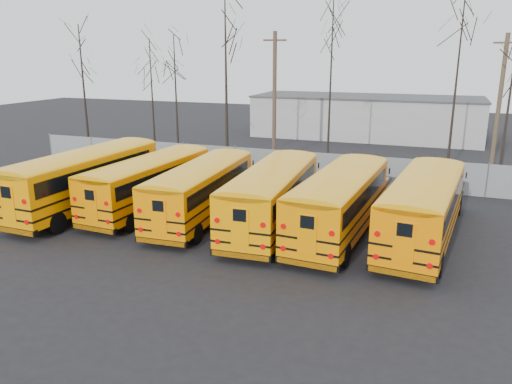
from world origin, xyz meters
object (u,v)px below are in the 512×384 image
at_px(bus_f, 424,203).
at_px(bus_b, 151,179).
at_px(utility_pole_right, 499,103).
at_px(bus_d, 273,191).
at_px(bus_a, 87,175).
at_px(bus_c, 203,186).
at_px(bus_e, 341,197).
at_px(utility_pole_left, 274,96).

bearing_deg(bus_f, bus_b, -173.97).
distance_m(bus_b, utility_pole_right, 24.23).
relative_size(bus_d, utility_pole_right, 1.17).
height_order(bus_a, bus_b, bus_a).
height_order(bus_b, bus_f, bus_f).
xyz_separation_m(bus_c, bus_e, (7.03, 0.08, 0.08)).
height_order(bus_a, utility_pole_left, utility_pole_left).
bearing_deg(bus_e, bus_b, -177.63).
bearing_deg(utility_pole_left, bus_a, -122.16).
distance_m(bus_f, utility_pole_left, 18.89).
distance_m(bus_a, bus_b, 3.47).
bearing_deg(utility_pole_right, bus_e, -108.13).
bearing_deg(bus_a, bus_d, 5.53).
xyz_separation_m(bus_c, bus_d, (3.76, -0.02, 0.08)).
distance_m(bus_c, utility_pole_left, 15.27).
bearing_deg(bus_c, bus_f, -0.31).
distance_m(bus_b, bus_e, 10.31).
height_order(bus_a, bus_d, bus_a).
xyz_separation_m(bus_e, bus_f, (3.62, 0.36, 0.01)).
xyz_separation_m(bus_b, bus_f, (13.92, 0.04, 0.09)).
xyz_separation_m(bus_a, utility_pole_left, (5.47, 15.50, 3.12)).
bearing_deg(bus_b, bus_f, 3.44).
xyz_separation_m(bus_b, bus_d, (7.03, -0.41, 0.08)).
xyz_separation_m(bus_f, utility_pole_right, (4.03, 15.91, 3.08)).
height_order(bus_a, bus_f, bus_a).
xyz_separation_m(bus_b, bus_c, (3.28, -0.39, -0.00)).
xyz_separation_m(bus_c, utility_pole_right, (14.67, 16.35, 3.17)).
relative_size(bus_b, bus_d, 0.96).
distance_m(bus_e, utility_pole_left, 17.18).
relative_size(bus_b, bus_c, 1.00).
xyz_separation_m(bus_a, bus_e, (13.61, 0.72, -0.12)).
bearing_deg(utility_pole_left, bus_d, -84.63).
bearing_deg(bus_e, utility_pole_left, 122.96).
bearing_deg(bus_a, utility_pole_left, 72.68).
bearing_deg(utility_pole_left, bus_b, -111.24).
bearing_deg(bus_b, bus_d, -0.12).
xyz_separation_m(bus_e, utility_pole_right, (7.65, 16.27, 3.09)).
relative_size(bus_b, bus_f, 0.95).
xyz_separation_m(bus_f, utility_pole_left, (-11.76, 14.43, 3.22)).
bearing_deg(utility_pole_right, bus_b, -131.33).
bearing_deg(utility_pole_right, bus_a, -134.32).
height_order(bus_b, utility_pole_right, utility_pole_right).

